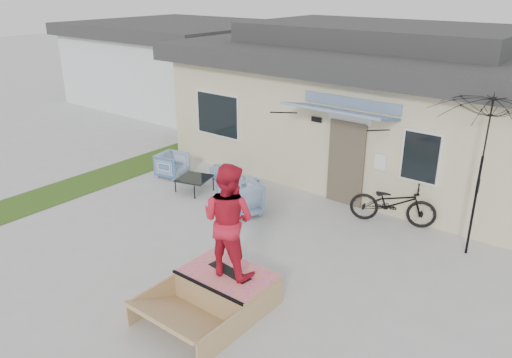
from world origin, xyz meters
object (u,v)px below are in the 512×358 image
Objects in this scene: armchair_right at (240,197)px; skate_ramp at (228,287)px; coffee_table at (194,184)px; bicycle at (393,198)px; loveseat at (234,173)px; skateboard at (230,271)px; skater at (228,218)px; armchair_left at (172,164)px; patio_umbrella at (480,173)px.

skate_ramp is (2.04, -2.78, -0.18)m from armchair_right.
coffee_table is 0.41× the size of bicycle.
loveseat reaches higher than coffee_table.
skateboard is (2.04, -2.73, 0.11)m from armchair_right.
coffee_table is at bearing 87.46° from bicycle.
skate_ramp is at bearing 83.37° from skater.
armchair_right is 1.01× the size of skateboard.
armchair_left reaches higher than loveseat.
loveseat is 1.93m from armchair_right.
skate_ramp is 2.38× the size of skateboard.
bicycle is at bearing 143.49° from armchair_right.
armchair_left is 6.21m from skate_ramp.
bicycle reaches higher than skateboard.
skateboard is at bearing 90.00° from skate_ramp.
skateboard is at bearing -38.00° from coffee_table.
bicycle is (4.40, 0.42, 0.31)m from loveseat.
armchair_right is at bearing -112.51° from armchair_left.
loveseat is at bearing -79.31° from armchair_left.
armchair_right is 3.59m from skater.
skateboard is 0.45× the size of skater.
patio_umbrella is (6.66, 1.14, 1.55)m from coffee_table.
patio_umbrella reaches higher than skateboard.
armchair_left is 0.39× the size of bicycle.
patio_umbrella is at bearing -94.51° from armchair_left.
coffee_table is 0.33× the size of patio_umbrella.
patio_umbrella reaches higher than armchair_left.
bicycle is 0.98× the size of skater.
coffee_table is (1.26, -0.39, -0.18)m from armchair_left.
bicycle is 4.67m from skate_ramp.
patio_umbrella is at bearing 9.68° from coffee_table.
armchair_left is 6.19m from skateboard.
coffee_table is at bearing 141.41° from skate_ramp.
armchair_right reaches higher than coffee_table.
skater reaches higher than armchair_right.
armchair_right is at bearing 101.04° from bicycle.
skateboard is at bearing -123.63° from patio_umbrella.
coffee_table is 0.90× the size of skateboard.
bicycle reaches higher than armchair_left.
skater is (5.15, -3.43, 1.18)m from armchair_left.
skate_ramp is (3.41, -4.13, -0.04)m from loveseat.
loveseat is at bearing 136.66° from skateboard.
loveseat is 1.77× the size of skateboard.
skate_ramp is at bearing -38.48° from coffee_table.
skater is at bearing -133.52° from armchair_left.
skater is (-2.77, -4.17, -0.19)m from patio_umbrella.
armchair_left is at bearing 153.13° from skateboard.
bicycle reaches higher than loveseat.
armchair_left is 0.32× the size of patio_umbrella.
bicycle is at bearing -109.14° from skater.
armchair_left is (-1.74, -0.65, 0.08)m from loveseat.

